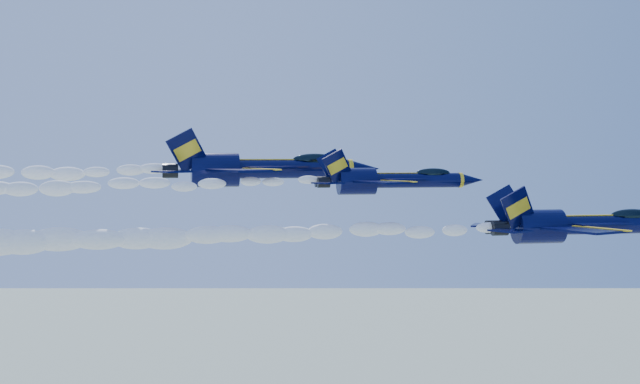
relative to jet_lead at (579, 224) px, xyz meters
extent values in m
cylinder|color=black|center=(3.01, 0.00, -0.07)|extent=(9.62, 1.60, 1.60)
ellipsoid|color=black|center=(-3.72, 0.00, -0.13)|extent=(1.67, 2.89, 6.84)
ellipsoid|color=black|center=(4.83, 0.00, 0.73)|extent=(3.85, 1.25, 1.06)
cube|color=yellow|center=(4.83, 0.00, 0.41)|extent=(4.49, 1.07, 0.19)
cube|color=black|center=(-1.79, -4.28, -0.07)|extent=(5.73, 6.79, 0.19)
cube|color=black|center=(-1.79, 4.28, -0.07)|extent=(5.73, 6.79, 0.19)
cube|color=yellow|center=(-0.30, -4.28, 0.03)|extent=(2.58, 5.35, 0.11)
cube|color=yellow|center=(-0.30, 4.28, 0.03)|extent=(2.58, 5.35, 0.11)
cube|color=black|center=(-6.07, -1.12, 1.53)|extent=(3.48, 1.10, 3.75)
cube|color=black|center=(-6.07, 1.12, 1.53)|extent=(3.48, 1.10, 3.75)
cylinder|color=black|center=(-7.46, -0.69, -0.18)|extent=(1.28, 1.18, 1.18)
cylinder|color=black|center=(-7.46, 0.69, -0.18)|extent=(1.28, 1.18, 1.18)
cube|color=yellow|center=(-0.19, 0.00, 0.76)|extent=(11.76, 0.37, 0.09)
ellipsoid|color=white|center=(-28.58, 0.00, -0.42)|extent=(41.18, 2.08, 1.88)
cylinder|color=black|center=(-13.15, 4.06, 3.69)|extent=(7.67, 1.28, 1.28)
ellipsoid|color=black|center=(-18.52, 4.06, 3.64)|extent=(1.33, 2.30, 5.45)
cone|color=black|center=(-8.21, 4.06, 3.69)|extent=(2.22, 1.28, 1.28)
cylinder|color=yellow|center=(-9.23, 4.06, 3.69)|extent=(0.30, 1.33, 1.33)
ellipsoid|color=black|center=(-11.70, 4.06, 4.33)|extent=(3.07, 1.00, 0.84)
cube|color=yellow|center=(-11.70, 4.06, 4.07)|extent=(3.58, 0.85, 0.15)
cube|color=black|center=(-16.98, 0.65, 3.69)|extent=(4.57, 5.42, 0.15)
cube|color=black|center=(-16.98, 7.47, 3.69)|extent=(4.57, 5.42, 0.15)
cube|color=yellow|center=(-15.79, 0.65, 3.77)|extent=(2.06, 4.27, 0.09)
cube|color=yellow|center=(-15.79, 7.47, 3.77)|extent=(2.06, 4.27, 0.09)
cube|color=black|center=(-20.39, 3.17, 4.97)|extent=(2.78, 0.88, 2.99)
cube|color=black|center=(-20.39, 4.96, 4.97)|extent=(2.78, 0.88, 2.99)
cylinder|color=black|center=(-21.50, 3.51, 3.60)|extent=(1.02, 0.94, 0.94)
cylinder|color=black|center=(-21.50, 4.62, 3.60)|extent=(1.02, 0.94, 0.94)
cube|color=yellow|center=(-15.71, 4.06, 4.35)|extent=(9.37, 0.30, 0.07)
ellipsoid|color=white|center=(-42.52, 4.06, 3.36)|extent=(41.18, 1.66, 1.50)
cylinder|color=black|center=(-23.04, 9.72, 4.59)|extent=(10.17, 1.69, 1.69)
ellipsoid|color=black|center=(-30.16, 9.72, 4.54)|extent=(1.76, 3.05, 7.23)
cone|color=black|center=(-16.49, 9.72, 4.59)|extent=(2.94, 1.69, 1.69)
cylinder|color=yellow|center=(-17.84, 9.72, 4.59)|extent=(0.40, 1.76, 1.76)
ellipsoid|color=black|center=(-21.12, 9.72, 5.44)|extent=(4.07, 1.32, 1.12)
cube|color=yellow|center=(-21.12, 9.72, 5.10)|extent=(4.75, 1.13, 0.20)
cube|color=black|center=(-28.13, 5.20, 4.59)|extent=(6.06, 7.18, 0.20)
cube|color=black|center=(-28.13, 14.24, 4.59)|extent=(6.06, 7.18, 0.20)
cube|color=yellow|center=(-26.55, 5.20, 4.71)|extent=(2.73, 5.66, 0.11)
cube|color=yellow|center=(-26.55, 14.24, 4.71)|extent=(2.73, 5.66, 0.11)
cube|color=black|center=(-32.65, 8.53, 6.29)|extent=(3.68, 1.16, 3.96)
cube|color=black|center=(-32.65, 10.91, 6.29)|extent=(3.68, 1.16, 3.96)
cylinder|color=black|center=(-34.12, 8.99, 4.48)|extent=(1.36, 1.24, 1.24)
cylinder|color=black|center=(-34.12, 10.45, 4.48)|extent=(1.36, 1.24, 1.24)
cube|color=yellow|center=(-26.43, 9.72, 5.47)|extent=(12.43, 0.40, 0.09)
camera|label=1|loc=(-35.85, -69.96, 6.39)|focal=50.00mm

